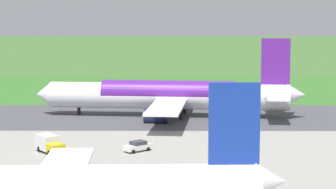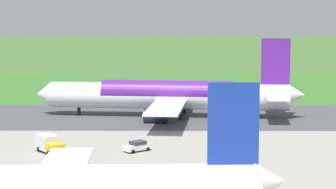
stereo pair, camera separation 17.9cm
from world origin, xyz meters
name	(u,v)px [view 1 (the left image)]	position (x,y,z in m)	size (l,w,h in m)	color
ground_plane	(194,117)	(0.00, 0.00, 0.00)	(800.00, 800.00, 0.00)	#3D662D
runway_asphalt	(194,117)	(0.00, 0.00, 0.03)	(600.00, 31.16, 0.06)	#47474C
grass_verge_foreground	(189,93)	(0.00, -37.12, 0.02)	(600.00, 80.00, 0.04)	#346B27
airliner_main	(170,95)	(4.74, 0.04, 4.35)	(54.15, 44.38, 15.88)	white
airliner_parked_mid	(44,188)	(17.00, 66.02, 3.90)	(48.88, 39.93, 14.28)	white
service_car_followme	(138,146)	(9.54, 32.17, 0.84)	(4.37, 4.09, 1.62)	silver
service_truck_fuel	(49,144)	(22.72, 33.20, 1.40)	(5.28, 5.99, 2.65)	gold
no_stopping_sign	(131,90)	(14.57, -33.44, 1.33)	(0.60, 0.10, 2.22)	slate
traffic_cone_orange	(101,94)	(22.30, -33.44, 0.28)	(0.40, 0.40, 0.55)	orange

